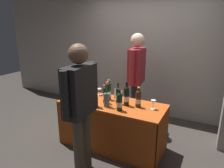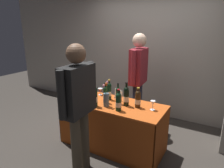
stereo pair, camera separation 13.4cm
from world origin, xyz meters
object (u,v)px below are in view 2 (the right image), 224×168
at_px(flower_vase, 106,98).
at_px(taster_foreground_right, 78,99).
at_px(wine_glass_near_taster, 89,94).
at_px(vendor_presenter, 138,73).
at_px(display_bottle_0, 105,94).
at_px(wine_glass_near_vendor, 153,103).
at_px(tasting_table, 112,117).
at_px(wine_glass_mid, 100,90).
at_px(featured_wine_bottle, 138,99).

xyz_separation_m(flower_vase, taster_foreground_right, (-0.04, -0.56, 0.16)).
height_order(wine_glass_near_taster, vendor_presenter, vendor_presenter).
bearing_deg(display_bottle_0, wine_glass_near_vendor, 7.80).
distance_m(tasting_table, wine_glass_near_vendor, 0.70).
bearing_deg(taster_foreground_right, wine_glass_mid, 14.88).
distance_m(tasting_table, vendor_presenter, 0.94).
bearing_deg(flower_vase, display_bottle_0, 126.41).
bearing_deg(wine_glass_near_vendor, tasting_table, -174.47).
bearing_deg(tasting_table, wine_glass_near_vendor, 5.53).
distance_m(wine_glass_mid, wine_glass_near_taster, 0.29).
xyz_separation_m(featured_wine_bottle, vendor_presenter, (-0.31, 0.72, 0.19)).
distance_m(featured_wine_bottle, flower_vase, 0.45).
bearing_deg(vendor_presenter, wine_glass_near_taster, -34.13).
bearing_deg(featured_wine_bottle, taster_foreground_right, -120.75).
xyz_separation_m(tasting_table, featured_wine_bottle, (0.40, 0.04, 0.36)).
height_order(featured_wine_bottle, wine_glass_mid, featured_wine_bottle).
bearing_deg(wine_glass_near_vendor, flower_vase, -161.07).
bearing_deg(wine_glass_near_vendor, taster_foreground_right, -130.59).
xyz_separation_m(tasting_table, display_bottle_0, (-0.09, -0.04, 0.36)).
xyz_separation_m(tasting_table, taster_foreground_right, (-0.05, -0.72, 0.51)).
relative_size(tasting_table, vendor_presenter, 0.92).
xyz_separation_m(wine_glass_mid, vendor_presenter, (0.45, 0.54, 0.24)).
distance_m(display_bottle_0, flower_vase, 0.15).
height_order(tasting_table, wine_glass_near_taster, wine_glass_near_taster).
xyz_separation_m(vendor_presenter, taster_foreground_right, (-0.14, -1.48, -0.04)).
bearing_deg(taster_foreground_right, flower_vase, -7.60).
bearing_deg(display_bottle_0, flower_vase, -53.59).
height_order(featured_wine_bottle, wine_glass_near_taster, featured_wine_bottle).
distance_m(featured_wine_bottle, display_bottle_0, 0.50).
bearing_deg(wine_glass_near_vendor, featured_wine_bottle, -174.81).
bearing_deg(vendor_presenter, tasting_table, -11.58).
distance_m(tasting_table, featured_wine_bottle, 0.54).
xyz_separation_m(wine_glass_mid, flower_vase, (0.35, -0.37, 0.04)).
relative_size(tasting_table, wine_glass_near_taster, 11.55).
bearing_deg(wine_glass_near_vendor, wine_glass_near_taster, -172.36).
xyz_separation_m(wine_glass_near_taster, vendor_presenter, (0.47, 0.83, 0.23)).
bearing_deg(taster_foreground_right, display_bottle_0, 0.37).
relative_size(wine_glass_near_taster, flower_vase, 0.36).
height_order(wine_glass_near_taster, taster_foreground_right, taster_foreground_right).
bearing_deg(featured_wine_bottle, wine_glass_near_taster, -171.69).
xyz_separation_m(wine_glass_near_vendor, flower_vase, (-0.62, -0.21, 0.03)).
height_order(flower_vase, taster_foreground_right, taster_foreground_right).
height_order(tasting_table, vendor_presenter, vendor_presenter).
relative_size(wine_glass_near_vendor, vendor_presenter, 0.08).
height_order(flower_vase, vendor_presenter, vendor_presenter).
bearing_deg(taster_foreground_right, wine_glass_near_taster, 23.86).
height_order(wine_glass_near_taster, flower_vase, flower_vase).
bearing_deg(tasting_table, wine_glass_mid, 148.39).
bearing_deg(display_bottle_0, tasting_table, 22.08).
height_order(display_bottle_0, taster_foreground_right, taster_foreground_right).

